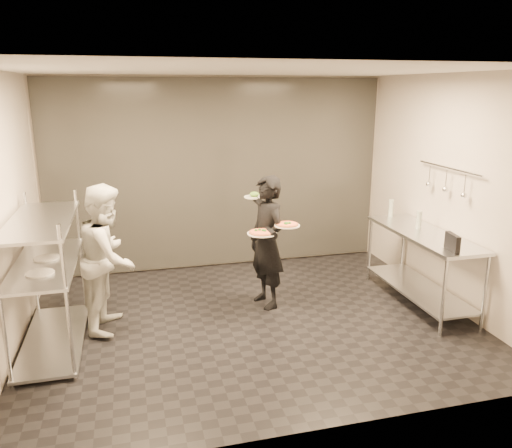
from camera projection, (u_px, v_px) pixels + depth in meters
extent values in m
cube|color=black|center=(251.00, 321.00, 5.81)|extent=(5.00, 4.00, 0.00)
cube|color=silver|center=(250.00, 70.00, 5.08)|extent=(5.00, 4.00, 0.00)
cube|color=#BDB4AA|center=(218.00, 174.00, 7.31)|extent=(5.00, 0.00, 2.80)
cube|color=#BDB4AA|center=(317.00, 264.00, 3.58)|extent=(5.00, 0.00, 2.80)
cube|color=#BDB4AA|center=(1.00, 218.00, 4.85)|extent=(0.00, 4.00, 2.80)
cube|color=#BDB4AA|center=(451.00, 192.00, 6.04)|extent=(0.00, 4.00, 2.80)
cube|color=silver|center=(219.00, 175.00, 7.29)|extent=(4.90, 0.04, 2.74)
cylinder|color=silver|center=(1.00, 312.00, 4.32)|extent=(0.04, 0.04, 1.50)
cylinder|color=silver|center=(32.00, 256.00, 5.76)|extent=(0.04, 0.04, 1.50)
cylinder|color=silver|center=(67.00, 305.00, 4.45)|extent=(0.04, 0.04, 1.50)
cylinder|color=silver|center=(81.00, 252.00, 5.89)|extent=(0.04, 0.04, 1.50)
cube|color=silver|center=(55.00, 339.00, 5.29)|extent=(0.60, 1.60, 0.03)
cube|color=silver|center=(46.00, 263.00, 5.06)|extent=(0.60, 1.60, 0.03)
cube|color=silver|center=(41.00, 221.00, 4.94)|extent=(0.60, 1.60, 0.03)
cylinder|color=silver|center=(40.00, 273.00, 4.73)|extent=(0.26, 0.26, 0.01)
cylinder|color=silver|center=(47.00, 258.00, 5.15)|extent=(0.26, 0.26, 0.01)
cylinder|color=silver|center=(444.00, 297.00, 5.35)|extent=(0.04, 0.04, 0.90)
cylinder|color=silver|center=(370.00, 249.00, 6.96)|extent=(0.04, 0.04, 0.90)
cylinder|color=silver|center=(485.00, 293.00, 5.47)|extent=(0.04, 0.04, 0.90)
cylinder|color=silver|center=(403.00, 246.00, 7.08)|extent=(0.04, 0.04, 0.90)
cube|color=silver|center=(419.00, 288.00, 6.29)|extent=(0.57, 1.71, 0.03)
cube|color=silver|center=(424.00, 234.00, 6.10)|extent=(0.60, 1.80, 0.04)
cylinder|color=silver|center=(449.00, 168.00, 5.95)|extent=(0.02, 1.20, 0.02)
cylinder|color=silver|center=(465.00, 184.00, 5.65)|extent=(0.01, 0.01, 0.22)
sphere|color=silver|center=(464.00, 195.00, 5.69)|extent=(0.07, 0.07, 0.07)
cylinder|color=silver|center=(446.00, 179.00, 5.98)|extent=(0.01, 0.01, 0.22)
sphere|color=silver|center=(445.00, 189.00, 6.01)|extent=(0.07, 0.07, 0.07)
cylinder|color=silver|center=(430.00, 174.00, 6.31)|extent=(0.01, 0.01, 0.22)
sphere|color=silver|center=(429.00, 184.00, 6.34)|extent=(0.07, 0.07, 0.07)
imported|color=black|center=(267.00, 242.00, 6.05)|extent=(0.53, 0.68, 1.63)
imported|color=silver|center=(108.00, 257.00, 5.49)|extent=(0.77, 0.91, 1.64)
cylinder|color=silver|center=(262.00, 233.00, 5.75)|extent=(0.35, 0.35, 0.01)
cylinder|color=#A15F3A|center=(262.00, 232.00, 5.75)|extent=(0.30, 0.30, 0.02)
cylinder|color=red|center=(262.00, 232.00, 5.75)|extent=(0.27, 0.27, 0.01)
sphere|color=#1B5E15|center=(262.00, 231.00, 5.75)|extent=(0.04, 0.04, 0.04)
cylinder|color=silver|center=(287.00, 225.00, 5.78)|extent=(0.30, 0.30, 0.01)
cylinder|color=#A15F3A|center=(287.00, 224.00, 5.77)|extent=(0.26, 0.26, 0.02)
cylinder|color=red|center=(287.00, 224.00, 5.77)|extent=(0.23, 0.23, 0.01)
sphere|color=#1B5E15|center=(287.00, 223.00, 5.77)|extent=(0.04, 0.04, 0.04)
cylinder|color=silver|center=(254.00, 197.00, 6.20)|extent=(0.26, 0.26, 0.01)
ellipsoid|color=#386F1B|center=(254.00, 194.00, 6.19)|extent=(0.13, 0.13, 0.07)
cube|color=black|center=(452.00, 243.00, 5.37)|extent=(0.09, 0.27, 0.19)
cylinder|color=#94A295|center=(391.00, 208.00, 6.81)|extent=(0.07, 0.07, 0.24)
cylinder|color=#94A295|center=(419.00, 220.00, 6.23)|extent=(0.07, 0.07, 0.22)
cylinder|color=black|center=(391.00, 210.00, 6.82)|extent=(0.05, 0.05, 0.19)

